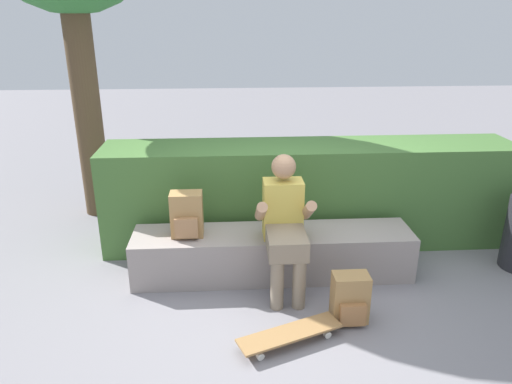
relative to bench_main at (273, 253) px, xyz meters
The scene contains 7 objects.
ground_plane 0.46m from the bench_main, 90.00° to the right, with size 24.00×24.00×0.00m, color gray.
bench_main is the anchor object (origin of this frame).
person_skater 0.48m from the bench_main, 71.46° to the right, with size 0.49×0.62×1.18m.
skateboard_near_person 1.00m from the bench_main, 88.00° to the right, with size 0.82×0.48×0.09m.
backpack_on_bench 0.87m from the bench_main, behind, with size 0.28×0.23×0.40m.
backpack_on_ground 0.92m from the bench_main, 54.17° to the right, with size 0.28×0.23×0.40m.
hedge_row 0.88m from the bench_main, 57.58° to the left, with size 4.17×0.69×1.05m.
Camera 1 is at (-0.40, -3.47, 2.29)m, focal length 33.45 mm.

